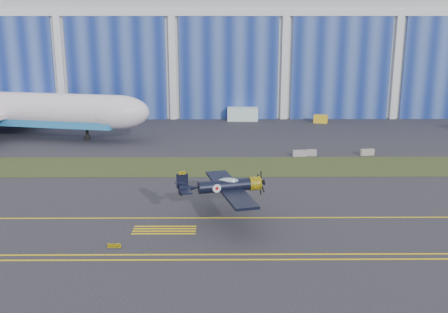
{
  "coord_description": "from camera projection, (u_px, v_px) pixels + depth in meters",
  "views": [
    {
      "loc": [
        -12.68,
        -54.4,
        19.35
      ],
      "look_at": [
        -12.26,
        3.3,
        4.22
      ],
      "focal_mm": 42.0,
      "sensor_mm": 36.0,
      "label": 1
    }
  ],
  "objects": [
    {
      "name": "ground",
      "position": [
        335.0,
        201.0,
        57.61
      ],
      "size": [
        260.0,
        260.0,
        0.0
      ],
      "primitive_type": "plane",
      "color": "#2E2D35",
      "rests_on": "ground"
    },
    {
      "name": "tug",
      "position": [
        321.0,
        119.0,
        101.06
      ],
      "size": [
        2.96,
        2.34,
        1.51
      ],
      "primitive_type": "cube",
      "rotation": [
        0.0,
        0.0,
        -0.32
      ],
      "color": "yellow",
      "rests_on": "ground"
    },
    {
      "name": "shipping_container",
      "position": [
        243.0,
        114.0,
        103.12
      ],
      "size": [
        6.05,
        2.57,
        2.59
      ],
      "primitive_type": "cube",
      "rotation": [
        0.0,
        0.0,
        -0.03
      ],
      "color": "silver",
      "rests_on": "ground"
    },
    {
      "name": "barrier_a",
      "position": [
        300.0,
        153.0,
        76.29
      ],
      "size": [
        2.04,
        0.75,
        0.9
      ],
      "primitive_type": "cube",
      "rotation": [
        0.0,
        0.0,
        0.08
      ],
      "color": "#998C96",
      "rests_on": "ground"
    },
    {
      "name": "warbird",
      "position": [
        225.0,
        186.0,
        51.1
      ],
      "size": [
        12.48,
        13.96,
        3.53
      ],
      "rotation": [
        0.0,
        0.0,
        0.25
      ],
      "color": "black",
      "rests_on": "ground"
    },
    {
      "name": "barrier_b",
      "position": [
        309.0,
        153.0,
        76.65
      ],
      "size": [
        2.02,
        0.69,
        0.9
      ],
      "primitive_type": "cube",
      "rotation": [
        0.0,
        0.0,
        0.04
      ],
      "color": "gray",
      "rests_on": "ground"
    },
    {
      "name": "hold_short_ladder",
      "position": [
        164.0,
        230.0,
        49.65
      ],
      "size": [
        6.0,
        2.4,
        0.02
      ],
      "primitive_type": null,
      "color": "yellow",
      "rests_on": "ground"
    },
    {
      "name": "edge_line_far",
      "position": [
        369.0,
        254.0,
        44.55
      ],
      "size": [
        80.0,
        0.2,
        0.02
      ],
      "primitive_type": "cube",
      "color": "yellow",
      "rests_on": "ground"
    },
    {
      "name": "grass_median",
      "position": [
        314.0,
        166.0,
        71.15
      ],
      "size": [
        260.0,
        10.0,
        0.02
      ],
      "primitive_type": "cube",
      "color": "#475128",
      "rests_on": "ground"
    },
    {
      "name": "taxiway_centreline",
      "position": [
        346.0,
        217.0,
        52.77
      ],
      "size": [
        200.0,
        0.2,
        0.02
      ],
      "primitive_type": "cube",
      "color": "yellow",
      "rests_on": "ground"
    },
    {
      "name": "edge_line_near",
      "position": [
        373.0,
        259.0,
        43.59
      ],
      "size": [
        80.0,
        0.2,
        0.02
      ],
      "primitive_type": "cube",
      "color": "yellow",
      "rests_on": "ground"
    },
    {
      "name": "hangar",
      "position": [
        274.0,
        39.0,
        123.26
      ],
      "size": [
        220.0,
        45.7,
        30.0
      ],
      "color": "silver",
      "rests_on": "ground"
    },
    {
      "name": "guard_board_left",
      "position": [
        114.0,
        246.0,
        45.81
      ],
      "size": [
        1.2,
        0.15,
        0.35
      ],
      "primitive_type": "cube",
      "color": "yellow",
      "rests_on": "ground"
    },
    {
      "name": "barrier_c",
      "position": [
        367.0,
        152.0,
        76.92
      ],
      "size": [
        2.07,
        0.89,
        0.9
      ],
      "primitive_type": "cube",
      "rotation": [
        0.0,
        0.0,
        0.15
      ],
      "color": "#9E9284",
      "rests_on": "ground"
    }
  ]
}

